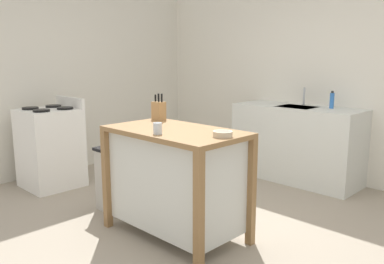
# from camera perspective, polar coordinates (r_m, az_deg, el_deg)

# --- Properties ---
(ground_plane) EXTENTS (6.36, 6.36, 0.00)m
(ground_plane) POSITION_cam_1_polar(r_m,az_deg,el_deg) (3.43, -0.65, -15.13)
(ground_plane) COLOR gray
(ground_plane) RESTS_ON ground
(wall_back) EXTENTS (5.36, 0.10, 2.60)m
(wall_back) POSITION_cam_1_polar(r_m,az_deg,el_deg) (5.13, 19.28, 7.96)
(wall_back) COLOR silver
(wall_back) RESTS_ON ground
(wall_left) EXTENTS (0.10, 3.06, 2.60)m
(wall_left) POSITION_cam_1_polar(r_m,az_deg,el_deg) (5.77, -13.26, 8.51)
(wall_left) COLOR silver
(wall_left) RESTS_ON ground
(kitchen_island) EXTENTS (1.17, 0.67, 0.92)m
(kitchen_island) POSITION_cam_1_polar(r_m,az_deg,el_deg) (3.32, -2.42, -6.48)
(kitchen_island) COLOR olive
(kitchen_island) RESTS_ON ground
(knife_block) EXTENTS (0.11, 0.09, 0.25)m
(knife_block) POSITION_cam_1_polar(r_m,az_deg,el_deg) (3.71, -4.80, 3.13)
(knife_block) COLOR #AD7F4C
(knife_block) RESTS_ON kitchen_island
(bowl_ceramic_wide) EXTENTS (0.15, 0.15, 0.04)m
(bowl_ceramic_wide) POSITION_cam_1_polar(r_m,az_deg,el_deg) (2.92, 4.43, -0.26)
(bowl_ceramic_wide) COLOR beige
(bowl_ceramic_wide) RESTS_ON kitchen_island
(drinking_cup) EXTENTS (0.07, 0.07, 0.09)m
(drinking_cup) POSITION_cam_1_polar(r_m,az_deg,el_deg) (3.03, -4.96, 0.52)
(drinking_cup) COLOR silver
(drinking_cup) RESTS_ON kitchen_island
(trash_bin) EXTENTS (0.36, 0.28, 0.63)m
(trash_bin) POSITION_cam_1_polar(r_m,az_deg,el_deg) (3.98, -10.90, -6.67)
(trash_bin) COLOR #B7B2A8
(trash_bin) RESTS_ON ground
(sink_counter) EXTENTS (1.54, 0.60, 0.91)m
(sink_counter) POSITION_cam_1_polar(r_m,az_deg,el_deg) (5.02, 14.73, -1.55)
(sink_counter) COLOR silver
(sink_counter) RESTS_ON ground
(sink_faucet) EXTENTS (0.02, 0.02, 0.22)m
(sink_faucet) POSITION_cam_1_polar(r_m,az_deg,el_deg) (5.06, 15.82, 4.93)
(sink_faucet) COLOR #B7BCC1
(sink_faucet) RESTS_ON sink_counter
(bottle_dish_soap) EXTENTS (0.05, 0.05, 0.20)m
(bottle_dish_soap) POSITION_cam_1_polar(r_m,az_deg,el_deg) (4.87, 19.48, 4.32)
(bottle_dish_soap) COLOR blue
(bottle_dish_soap) RESTS_ON sink_counter
(stove) EXTENTS (0.60, 0.60, 1.03)m
(stove) POSITION_cam_1_polar(r_m,az_deg,el_deg) (4.89, -19.68, -2.09)
(stove) COLOR white
(stove) RESTS_ON ground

